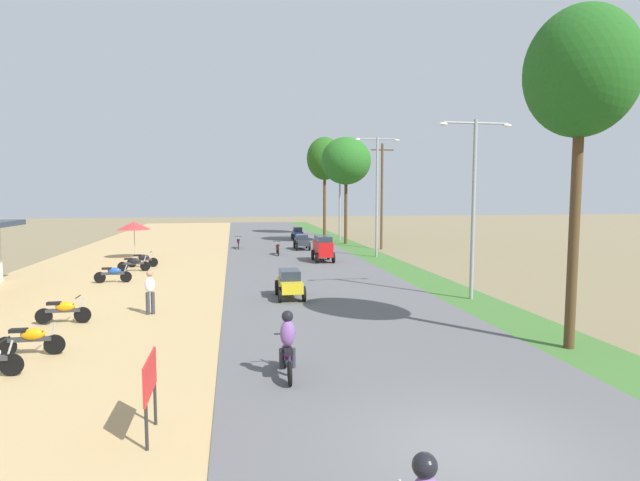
{
  "coord_description": "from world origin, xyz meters",
  "views": [
    {
      "loc": [
        -4.04,
        -7.86,
        4.51
      ],
      "look_at": [
        0.63,
        19.58,
        1.91
      ],
      "focal_mm": 28.55,
      "sensor_mm": 36.0,
      "label": 1
    }
  ],
  "objects": [
    {
      "name": "ground_plane",
      "position": [
        0.0,
        0.0,
        0.0
      ],
      "size": [
        180.0,
        180.0,
        0.0
      ],
      "primitive_type": "plane",
      "color": "#7A6B4C"
    },
    {
      "name": "road_strip",
      "position": [
        0.0,
        0.0,
        0.04
      ],
      "size": [
        9.0,
        140.0,
        0.08
      ],
      "primitive_type": "cube",
      "color": "#565659",
      "rests_on": "ground"
    },
    {
      "name": "parked_motorbike_second",
      "position": [
        -9.57,
        6.88,
        0.55
      ],
      "size": [
        1.8,
        0.54,
        0.94
      ],
      "color": "black",
      "rests_on": "dirt_shoulder"
    },
    {
      "name": "parked_motorbike_third",
      "position": [
        -9.8,
        10.39,
        0.55
      ],
      "size": [
        1.8,
        0.54,
        0.94
      ],
      "color": "black",
      "rests_on": "dirt_shoulder"
    },
    {
      "name": "parked_motorbike_fourth",
      "position": [
        -9.99,
        18.53,
        0.55
      ],
      "size": [
        1.8,
        0.54,
        0.94
      ],
      "color": "black",
      "rests_on": "dirt_shoulder"
    },
    {
      "name": "parked_motorbike_fifth",
      "position": [
        -9.67,
        22.25,
        0.55
      ],
      "size": [
        1.8,
        0.54,
        0.94
      ],
      "color": "black",
      "rests_on": "dirt_shoulder"
    },
    {
      "name": "parked_motorbike_sixth",
      "position": [
        -9.47,
        23.88,
        0.55
      ],
      "size": [
        1.8,
        0.54,
        0.94
      ],
      "color": "black",
      "rests_on": "dirt_shoulder"
    },
    {
      "name": "street_signboard",
      "position": [
        -5.58,
        1.47,
        1.11
      ],
      "size": [
        0.06,
        1.3,
        1.5
      ],
      "color": "#262628",
      "rests_on": "dirt_shoulder"
    },
    {
      "name": "vendor_umbrella",
      "position": [
        -10.74,
        28.33,
        2.31
      ],
      "size": [
        2.2,
        2.2,
        2.52
      ],
      "color": "#99999E",
      "rests_on": "dirt_shoulder"
    },
    {
      "name": "pedestrian_on_shoulder",
      "position": [
        -7.11,
        11.32,
        0.96
      ],
      "size": [
        0.41,
        0.32,
        1.62
      ],
      "color": "#33333D",
      "rests_on": "dirt_shoulder"
    },
    {
      "name": "median_tree_nearest",
      "position": [
        5.44,
        5.04,
        7.76
      ],
      "size": [
        3.06,
        3.06,
        9.56
      ],
      "color": "#4C351E",
      "rests_on": "median_strip"
    },
    {
      "name": "median_tree_second",
      "position": [
        5.68,
        35.72,
        7.28
      ],
      "size": [
        4.34,
        4.34,
        9.3
      ],
      "color": "#4C351E",
      "rests_on": "median_strip"
    },
    {
      "name": "median_tree_third",
      "position": [
        5.48,
        45.13,
        8.08
      ],
      "size": [
        3.75,
        3.75,
        10.3
      ],
      "color": "#4C351E",
      "rests_on": "median_strip"
    },
    {
      "name": "streetlamp_near",
      "position": [
        5.8,
        11.91,
        4.38
      ],
      "size": [
        3.16,
        0.2,
        7.46
      ],
      "color": "gray",
      "rests_on": "median_strip"
    },
    {
      "name": "streetlamp_mid",
      "position": [
        5.8,
        26.37,
        4.82
      ],
      "size": [
        3.16,
        0.2,
        8.32
      ],
      "color": "gray",
      "rests_on": "median_strip"
    },
    {
      "name": "streetlamp_far",
      "position": [
        5.8,
        38.89,
        4.46
      ],
      "size": [
        3.16,
        0.2,
        7.62
      ],
      "color": "gray",
      "rests_on": "median_strip"
    },
    {
      "name": "utility_pole_near",
      "position": [
        7.68,
        31.47,
        4.4
      ],
      "size": [
        1.8,
        0.2,
        8.42
      ],
      "color": "brown",
      "rests_on": "ground"
    },
    {
      "name": "car_sedan_yellow",
      "position": [
        -1.74,
        13.32,
        0.74
      ],
      "size": [
        1.1,
        2.26,
        1.19
      ],
      "color": "gold",
      "rests_on": "road_strip"
    },
    {
      "name": "car_van_red",
      "position": [
        1.66,
        24.49,
        1.02
      ],
      "size": [
        1.19,
        2.41,
        1.67
      ],
      "color": "red",
      "rests_on": "road_strip"
    },
    {
      "name": "car_sedan_charcoal",
      "position": [
        1.24,
        31.71,
        0.74
      ],
      "size": [
        1.1,
        2.26,
        1.19
      ],
      "color": "#282D33",
      "rests_on": "road_strip"
    },
    {
      "name": "car_hatchback_blue",
      "position": [
        1.92,
        39.76,
        0.75
      ],
      "size": [
        1.04,
        2.0,
        1.23
      ],
      "color": "navy",
      "rests_on": "road_strip"
    },
    {
      "name": "motorbike_ahead_second",
      "position": [
        -2.82,
        4.02,
        0.86
      ],
      "size": [
        0.54,
        1.8,
        1.66
      ],
      "color": "black",
      "rests_on": "road_strip"
    },
    {
      "name": "motorbike_ahead_third",
      "position": [
        -0.95,
        28.55,
        0.57
      ],
      "size": [
        0.54,
        1.8,
        0.94
      ],
      "color": "black",
      "rests_on": "road_strip"
    },
    {
      "name": "motorbike_ahead_fourth",
      "position": [
        -3.7,
        33.41,
        0.57
      ],
      "size": [
        0.54,
        1.8,
        0.94
      ],
      "color": "black",
      "rests_on": "road_strip"
    }
  ]
}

